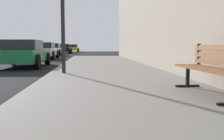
# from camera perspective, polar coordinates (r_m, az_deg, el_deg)

# --- Properties ---
(sidewalk) EXTENTS (4.00, 32.00, 0.15)m
(sidewalk) POSITION_cam_1_polar(r_m,az_deg,el_deg) (5.11, 2.98, -4.69)
(sidewalk) COLOR gray
(sidewalk) RESTS_ON ground_plane
(bench) EXTENTS (0.53, 1.83, 0.89)m
(bench) POSITION_cam_1_polar(r_m,az_deg,el_deg) (4.56, 22.46, 1.11)
(bench) COLOR brown
(bench) RESTS_ON sidewalk
(car_green) EXTENTS (1.95, 4.14, 1.27)m
(car_green) POSITION_cam_1_polar(r_m,az_deg,el_deg) (12.25, -19.96, 3.68)
(car_green) COLOR #196638
(car_green) RESTS_ON ground_plane
(car_white) EXTENTS (2.00, 4.22, 1.27)m
(car_white) POSITION_cam_1_polar(r_m,az_deg,el_deg) (19.70, -15.77, 4.42)
(car_white) COLOR white
(car_white) RESTS_ON ground_plane
(car_silver) EXTENTS (1.95, 4.03, 1.27)m
(car_silver) POSITION_cam_1_polar(r_m,az_deg,el_deg) (26.45, -13.82, 4.72)
(car_silver) COLOR #B7B7BF
(car_silver) RESTS_ON ground_plane
(car_black) EXTENTS (2.01, 4.21, 1.27)m
(car_black) POSITION_cam_1_polar(r_m,az_deg,el_deg) (33.81, -11.25, 4.94)
(car_black) COLOR black
(car_black) RESTS_ON ground_plane
(car_yellow) EXTENTS (2.02, 4.39, 1.27)m
(car_yellow) POSITION_cam_1_polar(r_m,az_deg,el_deg) (41.70, -9.19, 5.09)
(car_yellow) COLOR yellow
(car_yellow) RESTS_ON ground_plane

